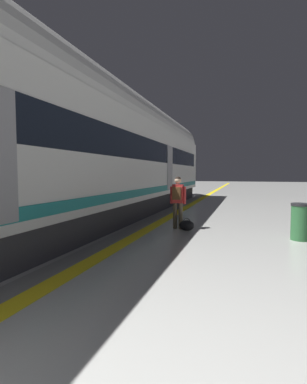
{
  "coord_description": "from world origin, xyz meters",
  "views": [
    {
      "loc": [
        1.76,
        0.35,
        1.65
      ],
      "look_at": [
        -0.24,
        6.57,
        1.22
      ],
      "focal_mm": 26.98,
      "sensor_mm": 36.0,
      "label": 1
    }
  ],
  "objects_px": {
    "passenger_near": "(178,198)",
    "duffel_bag_near": "(187,225)",
    "waste_bin": "(300,222)",
    "high_speed_train": "(77,145)"
  },
  "relations": [
    {
      "from": "duffel_bag_near",
      "to": "waste_bin",
      "type": "xyz_separation_m",
      "value": [
        2.89,
        -0.29,
        0.3
      ]
    },
    {
      "from": "passenger_near",
      "to": "high_speed_train",
      "type": "bearing_deg",
      "value": -165.92
    },
    {
      "from": "passenger_near",
      "to": "duffel_bag_near",
      "type": "xyz_separation_m",
      "value": [
        0.32,
        -0.22,
        -0.77
      ]
    },
    {
      "from": "duffel_bag_near",
      "to": "waste_bin",
      "type": "distance_m",
      "value": 2.92
    },
    {
      "from": "passenger_near",
      "to": "duffel_bag_near",
      "type": "height_order",
      "value": "passenger_near"
    },
    {
      "from": "waste_bin",
      "to": "duffel_bag_near",
      "type": "bearing_deg",
      "value": 174.23
    },
    {
      "from": "high_speed_train",
      "to": "passenger_near",
      "type": "bearing_deg",
      "value": 14.08
    },
    {
      "from": "high_speed_train",
      "to": "passenger_near",
      "type": "distance_m",
      "value": 3.4
    },
    {
      "from": "high_speed_train",
      "to": "waste_bin",
      "type": "height_order",
      "value": "high_speed_train"
    },
    {
      "from": "high_speed_train",
      "to": "duffel_bag_near",
      "type": "xyz_separation_m",
      "value": [
        3.24,
        0.51,
        -2.35
      ]
    }
  ]
}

